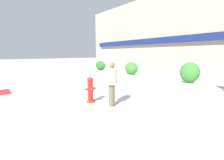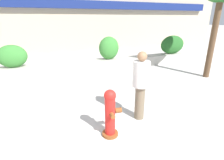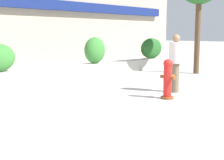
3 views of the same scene
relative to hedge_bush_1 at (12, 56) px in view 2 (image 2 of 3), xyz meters
name	(u,v)px [view 2 (image 2 of 3)]	position (x,y,z in m)	size (l,w,h in m)	color
planter_wall_low	(64,68)	(2.02, 0.00, -0.72)	(18.00, 0.70, 0.50)	#B7B2A8
hedge_bush_1	(12,56)	(0.00, 0.00, 0.00)	(1.16, 0.65, 0.93)	#387F33
hedge_bush_2	(109,48)	(4.23, 0.00, 0.09)	(1.00, 0.70, 1.11)	#387F33
hedge_bush_3	(172,45)	(8.08, 0.00, 0.05)	(1.50, 0.64, 1.03)	#235B23
fire_hydrant	(110,113)	(2.38, -5.03, -0.41)	(0.45, 0.48, 1.08)	brown
pedestrian	(141,82)	(3.32, -4.64, 0.02)	(0.56, 0.56, 1.73)	brown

